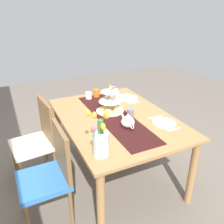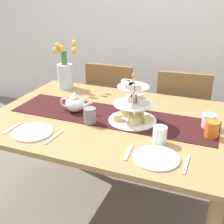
{
  "view_description": "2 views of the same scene",
  "coord_description": "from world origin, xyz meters",
  "px_view_note": "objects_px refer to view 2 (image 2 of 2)",
  "views": [
    {
      "loc": [
        -1.98,
        0.99,
        1.84
      ],
      "look_at": [
        0.05,
        0.02,
        0.79
      ],
      "focal_mm": 37.73,
      "sensor_mm": 36.0,
      "label": 1
    },
    {
      "loc": [
        0.64,
        -1.58,
        1.55
      ],
      "look_at": [
        0.03,
        -0.06,
        0.82
      ],
      "focal_mm": 47.02,
      "sensor_mm": 36.0,
      "label": 2
    }
  ],
  "objects_px": {
    "dinner_plate_left": "(32,132)",
    "chair_right": "(181,115)",
    "tulip_vase": "(65,72)",
    "knife_left": "(54,137)",
    "dining_table": "(111,131)",
    "tiered_cake_stand": "(133,106)",
    "teapot": "(75,103)",
    "cream_jug": "(209,121)",
    "dinner_plate_right": "(156,158)",
    "chair_left": "(113,105)",
    "knife_right": "(186,164)",
    "mug_white_text": "(160,135)",
    "fork_right": "(128,152)",
    "fork_left": "(12,128)",
    "mug_grey": "(90,115)",
    "mug_orange": "(212,129)"
  },
  "relations": [
    {
      "from": "dinner_plate_left",
      "to": "chair_right",
      "type": "bearing_deg",
      "value": 58.82
    },
    {
      "from": "tulip_vase",
      "to": "knife_left",
      "type": "bearing_deg",
      "value": -64.59
    },
    {
      "from": "dining_table",
      "to": "tiered_cake_stand",
      "type": "bearing_deg",
      "value": 1.13
    },
    {
      "from": "teapot",
      "to": "dinner_plate_left",
      "type": "height_order",
      "value": "teapot"
    },
    {
      "from": "teapot",
      "to": "cream_jug",
      "type": "relative_size",
      "value": 2.8
    },
    {
      "from": "tulip_vase",
      "to": "dinner_plate_right",
      "type": "bearing_deg",
      "value": -39.1
    },
    {
      "from": "chair_left",
      "to": "knife_right",
      "type": "bearing_deg",
      "value": -54.24
    },
    {
      "from": "cream_jug",
      "to": "dinner_plate_left",
      "type": "distance_m",
      "value": 1.03
    },
    {
      "from": "cream_jug",
      "to": "mug_white_text",
      "type": "relative_size",
      "value": 0.89
    },
    {
      "from": "dining_table",
      "to": "chair_right",
      "type": "bearing_deg",
      "value": 65.77
    },
    {
      "from": "tulip_vase",
      "to": "fork_right",
      "type": "xyz_separation_m",
      "value": [
        0.8,
        -0.77,
        -0.13
      ]
    },
    {
      "from": "knife_left",
      "to": "teapot",
      "type": "bearing_deg",
      "value": 99.59
    },
    {
      "from": "dining_table",
      "to": "fork_right",
      "type": "height_order",
      "value": "fork_right"
    },
    {
      "from": "fork_left",
      "to": "knife_right",
      "type": "height_order",
      "value": "same"
    },
    {
      "from": "fork_left",
      "to": "knife_right",
      "type": "distance_m",
      "value": 1.02
    },
    {
      "from": "chair_left",
      "to": "knife_right",
      "type": "xyz_separation_m",
      "value": [
        0.82,
        -1.13,
        0.25
      ]
    },
    {
      "from": "chair_left",
      "to": "knife_left",
      "type": "distance_m",
      "value": 1.16
    },
    {
      "from": "knife_left",
      "to": "mug_white_text",
      "type": "xyz_separation_m",
      "value": [
        0.56,
        0.16,
        0.04
      ]
    },
    {
      "from": "chair_left",
      "to": "teapot",
      "type": "height_order",
      "value": "chair_left"
    },
    {
      "from": "chair_left",
      "to": "fork_right",
      "type": "bearing_deg",
      "value": -65.09
    },
    {
      "from": "teapot",
      "to": "knife_left",
      "type": "distance_m",
      "value": 0.37
    },
    {
      "from": "chair_right",
      "to": "tulip_vase",
      "type": "bearing_deg",
      "value": -158.25
    },
    {
      "from": "cream_jug",
      "to": "fork_left",
      "type": "relative_size",
      "value": 0.57
    },
    {
      "from": "tiered_cake_stand",
      "to": "knife_left",
      "type": "height_order",
      "value": "tiered_cake_stand"
    },
    {
      "from": "tulip_vase",
      "to": "dinner_plate_left",
      "type": "relative_size",
      "value": 1.66
    },
    {
      "from": "fork_left",
      "to": "knife_left",
      "type": "bearing_deg",
      "value": 0.0
    },
    {
      "from": "tiered_cake_stand",
      "to": "chair_right",
      "type": "bearing_deg",
      "value": 75.4
    },
    {
      "from": "tiered_cake_stand",
      "to": "mug_grey",
      "type": "distance_m",
      "value": 0.27
    },
    {
      "from": "chair_left",
      "to": "mug_grey",
      "type": "relative_size",
      "value": 9.58
    },
    {
      "from": "chair_left",
      "to": "mug_orange",
      "type": "height_order",
      "value": "chair_left"
    },
    {
      "from": "tulip_vase",
      "to": "fork_left",
      "type": "relative_size",
      "value": 2.54
    },
    {
      "from": "chair_left",
      "to": "mug_orange",
      "type": "xyz_separation_m",
      "value": [
        0.9,
        -0.8,
        0.3
      ]
    },
    {
      "from": "tiered_cake_stand",
      "to": "cream_jug",
      "type": "distance_m",
      "value": 0.46
    },
    {
      "from": "dinner_plate_left",
      "to": "chair_left",
      "type": "bearing_deg",
      "value": 87.15
    },
    {
      "from": "teapot",
      "to": "dinner_plate_right",
      "type": "xyz_separation_m",
      "value": [
        0.64,
        -0.36,
        -0.05
      ]
    },
    {
      "from": "dinner_plate_right",
      "to": "fork_left",
      "type": "bearing_deg",
      "value": 180.0
    },
    {
      "from": "dinner_plate_left",
      "to": "mug_grey",
      "type": "bearing_deg",
      "value": 43.71
    },
    {
      "from": "fork_right",
      "to": "knife_right",
      "type": "distance_m",
      "value": 0.29
    },
    {
      "from": "mug_grey",
      "to": "dinner_plate_right",
      "type": "bearing_deg",
      "value": -26.83
    },
    {
      "from": "mug_grey",
      "to": "mug_white_text",
      "type": "distance_m",
      "value": 0.46
    },
    {
      "from": "knife_left",
      "to": "dinner_plate_right",
      "type": "bearing_deg",
      "value": 0.0
    },
    {
      "from": "knife_right",
      "to": "mug_orange",
      "type": "xyz_separation_m",
      "value": [
        0.09,
        0.33,
        0.04
      ]
    },
    {
      "from": "fork_left",
      "to": "mug_grey",
      "type": "relative_size",
      "value": 1.58
    },
    {
      "from": "dining_table",
      "to": "dinner_plate_right",
      "type": "height_order",
      "value": "dinner_plate_right"
    },
    {
      "from": "mug_orange",
      "to": "dinner_plate_right",
      "type": "bearing_deg",
      "value": -124.81
    },
    {
      "from": "fork_left",
      "to": "dinner_plate_right",
      "type": "bearing_deg",
      "value": 0.0
    },
    {
      "from": "dinner_plate_left",
      "to": "dinner_plate_right",
      "type": "bearing_deg",
      "value": 0.0
    },
    {
      "from": "mug_grey",
      "to": "mug_white_text",
      "type": "bearing_deg",
      "value": -10.13
    },
    {
      "from": "fork_left",
      "to": "fork_right",
      "type": "distance_m",
      "value": 0.73
    },
    {
      "from": "dining_table",
      "to": "teapot",
      "type": "relative_size",
      "value": 6.41
    }
  ]
}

